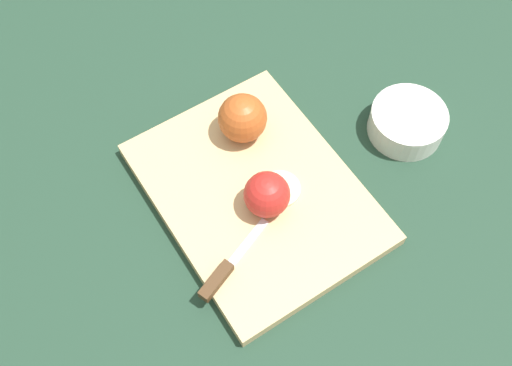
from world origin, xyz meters
The scene contains 7 objects.
ground_plane centered at (0.00, 0.00, 0.00)m, with size 4.00×4.00×0.00m, color #1E3828.
cutting_board centered at (0.00, 0.00, 0.01)m, with size 0.40×0.33×0.02m.
apple_half_left centered at (-0.09, 0.05, 0.06)m, with size 0.08×0.08×0.08m.
apple_half_right centered at (0.03, -0.01, 0.06)m, with size 0.07×0.07×0.07m.
knife centered at (0.07, -0.13, 0.03)m, with size 0.05×0.15×0.02m.
apple_slice centered at (0.02, 0.03, 0.03)m, with size 0.06×0.06×0.01m.
bowl centered at (0.07, 0.26, 0.03)m, with size 0.12×0.12×0.05m.
Camera 1 is at (0.32, -0.29, 0.81)m, focal length 42.00 mm.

